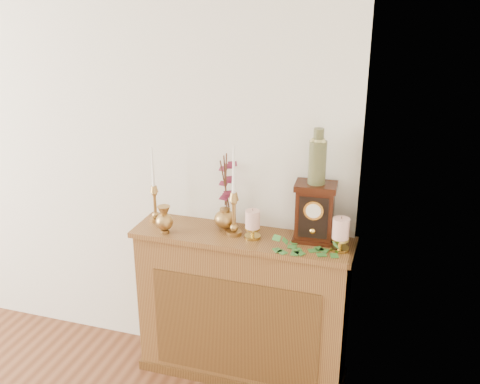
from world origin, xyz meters
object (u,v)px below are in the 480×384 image
(bud_vase, at_px, (164,220))
(ginger_jar, at_px, (227,193))
(mantel_clock, at_px, (315,213))
(ceramic_vase, at_px, (318,159))
(candlestick_left, at_px, (155,198))
(candlestick_center, at_px, (234,207))

(bud_vase, xyz_separation_m, ginger_jar, (0.31, 0.18, 0.13))
(bud_vase, height_order, mantel_clock, mantel_clock)
(bud_vase, distance_m, ceramic_vase, 0.91)
(candlestick_left, height_order, mantel_clock, candlestick_left)
(candlestick_left, relative_size, mantel_clock, 1.37)
(mantel_clock, relative_size, ceramic_vase, 1.11)
(ginger_jar, height_order, mantel_clock, ginger_jar)
(candlestick_left, bearing_deg, mantel_clock, 1.50)
(ceramic_vase, bearing_deg, ginger_jar, 176.98)
(ceramic_vase, bearing_deg, candlestick_left, -178.32)
(bud_vase, relative_size, mantel_clock, 0.48)
(candlestick_center, bearing_deg, bud_vase, -166.45)
(ceramic_vase, bearing_deg, mantel_clock, -86.16)
(candlestick_center, bearing_deg, mantel_clock, 8.46)
(bud_vase, bearing_deg, candlestick_center, 13.55)
(candlestick_center, height_order, ceramic_vase, ceramic_vase)
(candlestick_left, xyz_separation_m, bud_vase, (0.12, -0.13, -0.07))
(ginger_jar, distance_m, ceramic_vase, 0.56)
(candlestick_left, height_order, ginger_jar, ginger_jar)
(candlestick_left, bearing_deg, candlestick_center, -4.63)
(candlestick_center, bearing_deg, ceramic_vase, 8.85)
(candlestick_center, height_order, bud_vase, candlestick_center)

